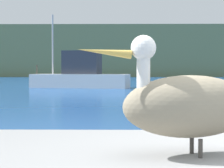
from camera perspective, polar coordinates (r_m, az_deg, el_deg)
name	(u,v)px	position (r m, az deg, el deg)	size (l,w,h in m)	color
hillside_backdrop	(124,52)	(81.67, 1.74, 4.48)	(140.00, 16.11, 9.63)	#6B7A51
pelican	(187,104)	(2.80, 10.60, -2.82)	(1.26, 0.62, 0.82)	gray
fishing_boat_white	(81,75)	(29.74, -4.44, 1.26)	(7.41, 3.63, 5.41)	white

